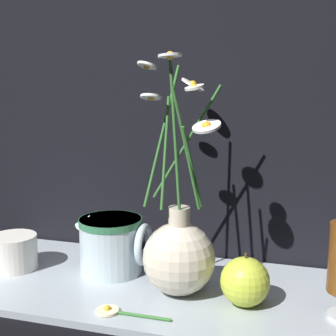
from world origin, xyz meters
TOP-DOWN VIEW (x-y plane):
  - ground_plane at (0.00, 0.00)m, footprint 6.00×6.00m
  - shelf at (0.00, 0.00)m, footprint 0.73×0.31m
  - vase_with_flowers at (0.04, -0.02)m, footprint 0.17×0.20m
  - yellow_mug at (-0.29, -0.01)m, footprint 0.10×0.09m
  - ceramic_pitcher at (-0.11, 0.03)m, footprint 0.14×0.12m
  - orange_fruit at (0.15, -0.03)m, footprint 0.08×0.08m
  - loose_daisy at (-0.04, -0.12)m, footprint 0.12×0.04m

SIDE VIEW (x-z plane):
  - ground_plane at x=0.00m, z-range 0.00..0.00m
  - shelf at x=0.00m, z-range 0.00..0.01m
  - loose_daisy at x=-0.04m, z-range 0.01..0.02m
  - yellow_mug at x=-0.29m, z-range 0.01..0.08m
  - orange_fruit at x=0.15m, z-range 0.01..0.09m
  - ceramic_pitcher at x=-0.11m, z-range 0.01..0.13m
  - vase_with_flowers at x=0.04m, z-range -0.11..0.28m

